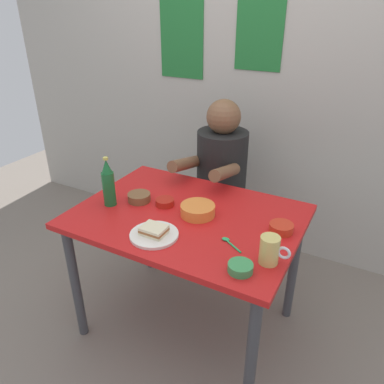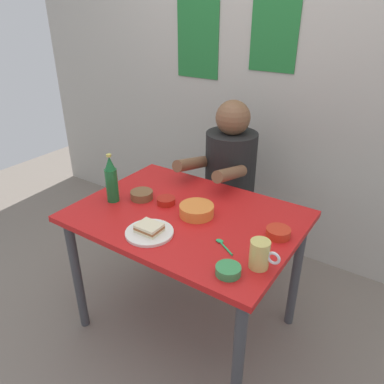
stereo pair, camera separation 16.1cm
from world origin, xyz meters
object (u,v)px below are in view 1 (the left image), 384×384
object	(u,v)px
stool	(220,219)
sauce_bowl_chili	(281,228)
sandwich	(154,230)
dining_table	(187,230)
beer_bottle	(108,184)
person_seated	(221,163)
plate_orange	(154,235)
beer_mug	(270,250)

from	to	relation	value
stool	sauce_bowl_chili	world-z (taller)	sauce_bowl_chili
sandwich	sauce_bowl_chili	world-z (taller)	sandwich
dining_table	beer_bottle	size ratio (longest dim) A/B	4.20
person_seated	beer_bottle	world-z (taller)	person_seated
dining_table	plate_orange	distance (m)	0.26
dining_table	plate_orange	xyz separation A→B (m)	(-0.04, -0.24, 0.10)
dining_table	stool	world-z (taller)	dining_table
plate_orange	beer_bottle	distance (m)	0.40
dining_table	beer_mug	bearing A→B (deg)	-20.85
beer_mug	beer_bottle	xyz separation A→B (m)	(-0.87, 0.08, 0.06)
beer_mug	beer_bottle	bearing A→B (deg)	174.82
dining_table	beer_mug	distance (m)	0.53
stool	sandwich	world-z (taller)	sandwich
person_seated	sauce_bowl_chili	bearing A→B (deg)	-45.24
person_seated	beer_bottle	size ratio (longest dim) A/B	2.75
beer_mug	beer_bottle	size ratio (longest dim) A/B	0.48
person_seated	beer_mug	size ratio (longest dim) A/B	5.71
sauce_bowl_chili	plate_orange	bearing A→B (deg)	-148.11
person_seated	beer_mug	distance (m)	0.98
sandwich	sauce_bowl_chili	size ratio (longest dim) A/B	1.00
sauce_bowl_chili	dining_table	bearing A→B (deg)	-172.01
sandwich	plate_orange	bearing A→B (deg)	0.00
beer_bottle	sauce_bowl_chili	size ratio (longest dim) A/B	2.38
beer_mug	sandwich	bearing A→B (deg)	-173.25
sandwich	beer_mug	xyz separation A→B (m)	(0.51, 0.06, 0.03)
stool	person_seated	world-z (taller)	person_seated
plate_orange	beer_mug	distance (m)	0.52
stool	person_seated	distance (m)	0.42
person_seated	beer_bottle	bearing A→B (deg)	-112.88
beer_mug	dining_table	bearing A→B (deg)	159.15
plate_orange	beer_bottle	bearing A→B (deg)	158.93
plate_orange	sauce_bowl_chili	size ratio (longest dim) A/B	2.00
person_seated	sandwich	xyz separation A→B (m)	(0.06, -0.86, 0.01)
stool	plate_orange	size ratio (longest dim) A/B	2.05
plate_orange	sandwich	distance (m)	0.02
stool	dining_table	bearing A→B (deg)	-81.41
dining_table	sandwich	size ratio (longest dim) A/B	10.00
stool	plate_orange	world-z (taller)	plate_orange
sandwich	beer_bottle	xyz separation A→B (m)	(-0.36, 0.14, 0.09)
beer_bottle	sauce_bowl_chili	distance (m)	0.88
sauce_bowl_chili	beer_bottle	bearing A→B (deg)	-169.02
stool	sandwich	bearing A→B (deg)	-86.13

